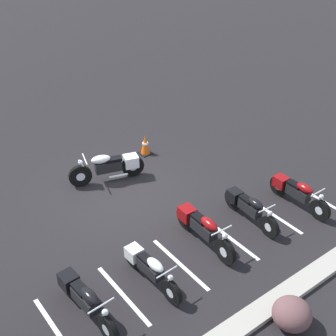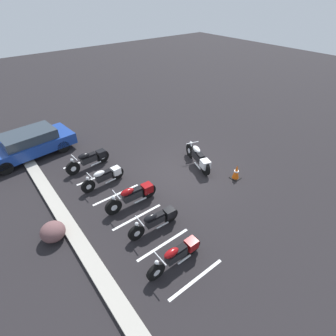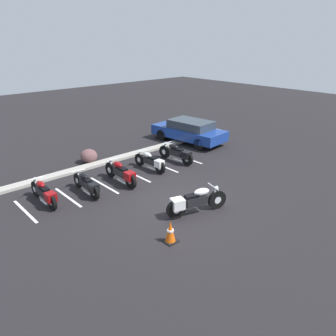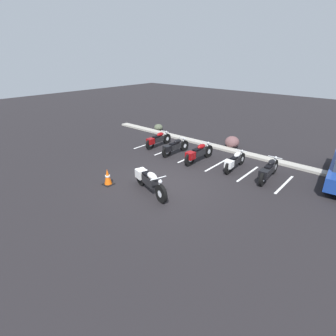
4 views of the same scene
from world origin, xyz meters
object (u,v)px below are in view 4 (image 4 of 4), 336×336
Objects in this scene: parked_bike_3 at (234,161)px; traffic_cone at (108,177)px; parked_bike_0 at (157,140)px; parked_bike_2 at (198,153)px; landscape_rock_1 at (232,142)px; motorcycle_white_featured at (149,181)px; parked_bike_1 at (174,147)px; parked_bike_4 at (269,170)px; landscape_rock_2 at (159,127)px.

parked_bike_3 is 2.89× the size of traffic_cone.
parked_bike_0 is 3.13m from parked_bike_2.
parked_bike_2 is at bearing -94.20° from landscape_rock_1.
traffic_cone is (1.74, -4.85, -0.10)m from parked_bike_0.
parked_bike_1 is at bearing 133.28° from motorcycle_white_featured.
landscape_rock_1 is at bearing 78.02° from traffic_cone.
parked_bike_2 is (1.57, -0.06, 0.04)m from parked_bike_1.
parked_bike_1 is at bearing 88.64° from parked_bike_4.
parked_bike_0 is 1.02× the size of parked_bike_1.
parked_bike_4 reaches higher than parked_bike_0.
landscape_rock_2 is at bearing 41.86° from parked_bike_0.
parked_bike_1 reaches higher than landscape_rock_2.
parked_bike_2 reaches higher than landscape_rock_1.
landscape_rock_1 is (1.79, 3.01, -0.08)m from parked_bike_1.
parked_bike_1 is 2.45× the size of landscape_rock_1.
parked_bike_1 is at bearing -102.03° from parked_bike_0.
motorcycle_white_featured is 8.97m from landscape_rock_2.
parked_bike_1 is 2.91× the size of traffic_cone.
parked_bike_1 is (-1.91, 3.86, -0.06)m from motorcycle_white_featured.
traffic_cone is at bearing -160.30° from parked_bike_0.
parked_bike_3 is at bearing -91.04° from parked_bike_0.
parked_bike_0 is 0.94× the size of parked_bike_4.
parked_bike_3 is (3.40, 0.24, -0.00)m from parked_bike_1.
parked_bike_4 is (6.55, -0.14, 0.02)m from parked_bike_0.
parked_bike_0 is 1.02× the size of parked_bike_3.
parked_bike_0 is at bearing 81.11° from parked_bike_1.
parked_bike_2 is at bearing -89.23° from parked_bike_1.
parked_bike_1 reaches higher than parked_bike_3.
landscape_rock_2 is at bearing 118.71° from traffic_cone.
landscape_rock_1 is at bearing 27.47° from parked_bike_3.
parked_bike_1 is 3.50m from landscape_rock_1.
parked_bike_4 is at bearing 69.49° from motorcycle_white_featured.
parked_bike_1 is (1.54, -0.33, -0.01)m from parked_bike_0.
parked_bike_4 is at bearing -41.27° from landscape_rock_1.
motorcycle_white_featured is 1.11× the size of parked_bike_1.
parked_bike_3 reaches higher than landscape_rock_1.
parked_bike_2 is (-0.35, 3.79, -0.02)m from motorcycle_white_featured.
landscape_rock_2 is at bearing 69.21° from parked_bike_4.
parked_bike_2 reaches higher than parked_bike_4.
landscape_rock_1 is 5.70m from landscape_rock_2.
parked_bike_4 is (3.09, 4.04, -0.03)m from motorcycle_white_featured.
parked_bike_3 is at bearing -20.43° from landscape_rock_2.
parked_bike_0 reaches higher than parked_bike_3.
landscape_rock_1 is at bearing -51.24° from parked_bike_0.
parked_bike_3 is at bearing -78.68° from parked_bike_2.
motorcycle_white_featured is at bearing -88.97° from landscape_rock_1.
traffic_cone reaches higher than landscape_rock_1.
traffic_cone is at bearing 143.40° from parked_bike_3.
landscape_rock_2 is 0.88× the size of traffic_cone.
motorcycle_white_featured is at bearing -150.48° from parked_bike_1.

